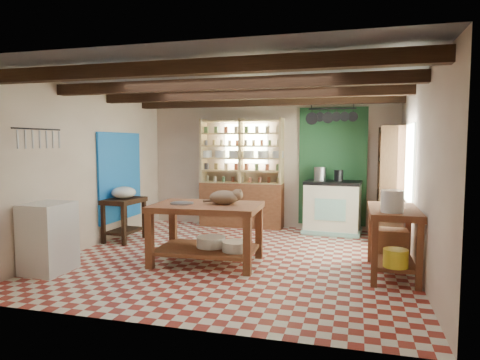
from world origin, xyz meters
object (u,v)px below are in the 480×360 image
(work_table, at_px, (207,234))
(prep_table, at_px, (124,220))
(right_counter, at_px, (393,242))
(cat, at_px, (224,197))
(stove, at_px, (333,207))
(white_cabinet, at_px, (48,238))

(work_table, height_order, prep_table, work_table)
(prep_table, relative_size, right_counter, 0.61)
(work_table, xyz_separation_m, right_counter, (2.51, 0.13, 0.01))
(work_table, bearing_deg, cat, 11.31)
(work_table, bearing_deg, stove, 54.95)
(work_table, distance_m, prep_table, 2.09)
(work_table, height_order, white_cabinet, white_cabinet)
(work_table, bearing_deg, prep_table, 150.66)
(white_cabinet, height_order, cat, cat)
(white_cabinet, bearing_deg, prep_table, 89.99)
(work_table, relative_size, right_counter, 1.23)
(right_counter, bearing_deg, cat, -178.80)
(stove, xyz_separation_m, cat, (-1.37, -2.48, 0.45))
(prep_table, distance_m, right_counter, 4.46)
(right_counter, relative_size, cat, 2.83)
(right_counter, distance_m, cat, 2.32)
(stove, distance_m, prep_table, 3.84)
(cat, bearing_deg, work_table, -178.69)
(right_counter, bearing_deg, white_cabinet, -166.77)
(work_table, distance_m, stove, 3.01)
(prep_table, height_order, right_counter, right_counter)
(white_cabinet, bearing_deg, right_counter, 14.30)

